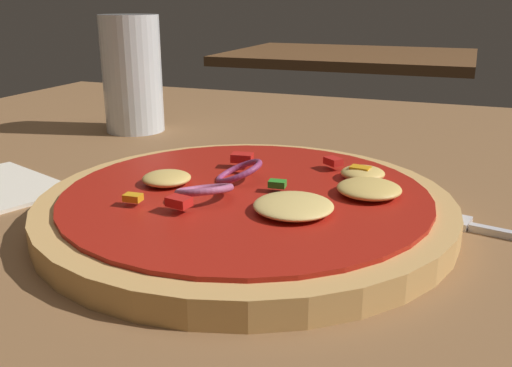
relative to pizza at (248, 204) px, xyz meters
The scene contains 5 objects.
dining_table 0.03m from the pizza, 71.92° to the left, with size 1.12×1.01×0.03m.
pizza is the anchor object (origin of this frame).
fork 0.18m from the pizza, 11.12° to the left, with size 0.17×0.05×0.00m.
beer_glass 0.31m from the pizza, 137.18° to the left, with size 0.07×0.07×0.13m.
background_table 1.31m from the pizza, 98.80° to the left, with size 0.69×0.53×0.03m.
Camera 1 is at (0.13, -0.36, 0.18)m, focal length 39.12 mm.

